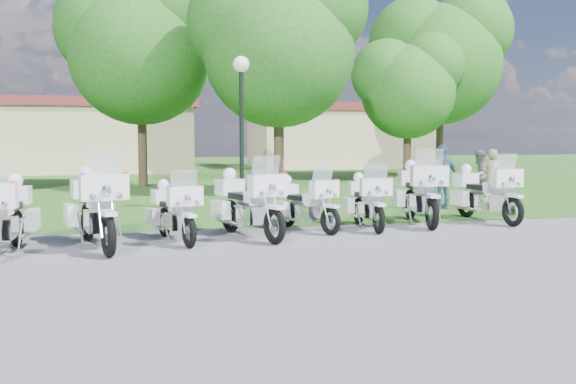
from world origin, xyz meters
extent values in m
plane|color=slate|center=(0.00, 0.00, 0.00)|extent=(100.00, 100.00, 0.00)
cube|color=#335C1D|center=(0.00, 27.00, 0.00)|extent=(100.00, 48.00, 0.01)
torus|color=black|center=(-4.22, 1.66, 0.34)|extent=(0.17, 0.70, 0.69)
sphere|color=red|center=(-3.97, 0.06, 1.28)|extent=(0.09, 0.09, 0.09)
cube|color=silver|center=(-4.27, 0.80, 0.46)|extent=(0.38, 0.60, 0.35)
cube|color=white|center=(-4.28, 0.55, 0.82)|extent=(0.36, 0.55, 0.23)
cube|color=black|center=(-4.25, 1.11, 0.80)|extent=(0.38, 0.66, 0.12)
cube|color=white|center=(-3.92, 1.48, 0.52)|extent=(0.21, 0.55, 0.37)
cube|color=white|center=(-4.22, 1.69, 0.95)|extent=(0.52, 0.44, 0.33)
sphere|color=white|center=(-4.22, 1.69, 1.22)|extent=(0.27, 0.27, 0.27)
torus|color=black|center=(-2.53, 0.17, 0.37)|extent=(0.32, 0.76, 0.74)
torus|color=black|center=(-2.99, 2.01, 0.37)|extent=(0.32, 0.76, 0.74)
cube|color=white|center=(-2.52, 0.15, 0.76)|extent=(0.31, 0.52, 0.08)
cube|color=white|center=(-2.59, 0.42, 1.17)|extent=(0.84, 0.46, 0.44)
cube|color=silver|center=(-2.61, 0.49, 1.56)|extent=(0.64, 0.28, 0.42)
sphere|color=red|center=(-2.23, 0.44, 1.38)|extent=(0.10, 0.10, 0.10)
sphere|color=#1426E5|center=(-2.92, 0.27, 1.38)|extent=(0.10, 0.10, 0.10)
cube|color=silver|center=(-2.77, 1.11, 0.50)|extent=(0.52, 0.70, 0.38)
cube|color=white|center=(-2.70, 0.85, 0.89)|extent=(0.49, 0.65, 0.24)
cube|color=black|center=(-2.85, 1.43, 0.87)|extent=(0.54, 0.76, 0.13)
cube|color=white|center=(-2.63, 1.93, 0.56)|extent=(0.34, 0.61, 0.40)
cube|color=white|center=(-3.28, 1.76, 0.56)|extent=(0.34, 0.61, 0.40)
cube|color=white|center=(-3.00, 2.04, 1.02)|extent=(0.63, 0.56, 0.36)
sphere|color=white|center=(-3.00, 2.04, 1.31)|extent=(0.29, 0.29, 0.29)
torus|color=black|center=(-1.13, 0.75, 0.29)|extent=(0.26, 0.61, 0.60)
torus|color=black|center=(-1.52, 2.22, 0.29)|extent=(0.26, 0.61, 0.60)
cube|color=white|center=(-1.13, 0.74, 0.61)|extent=(0.26, 0.42, 0.06)
cube|color=white|center=(-1.19, 0.95, 0.94)|extent=(0.68, 0.37, 0.36)
cube|color=silver|center=(-1.20, 1.00, 1.25)|extent=(0.51, 0.23, 0.34)
sphere|color=red|center=(-0.90, 0.97, 1.11)|extent=(0.08, 0.08, 0.08)
sphere|color=#1426E5|center=(-1.45, 0.83, 1.11)|extent=(0.08, 0.08, 0.08)
cube|color=silver|center=(-1.33, 1.50, 0.40)|extent=(0.42, 0.56, 0.30)
cube|color=white|center=(-1.28, 1.30, 0.71)|extent=(0.39, 0.52, 0.20)
cube|color=black|center=(-1.40, 1.76, 0.70)|extent=(0.43, 0.61, 0.11)
cube|color=white|center=(-1.23, 2.16, 0.45)|extent=(0.27, 0.49, 0.32)
cube|color=white|center=(-1.74, 2.02, 0.45)|extent=(0.27, 0.49, 0.32)
cube|color=white|center=(-1.53, 2.25, 0.82)|extent=(0.51, 0.45, 0.29)
sphere|color=white|center=(-1.53, 2.25, 1.05)|extent=(0.23, 0.23, 0.23)
torus|color=black|center=(0.46, 0.81, 0.35)|extent=(0.36, 0.71, 0.70)
torus|color=black|center=(-0.13, 2.49, 0.35)|extent=(0.36, 0.71, 0.70)
cube|color=white|center=(0.47, 0.79, 0.71)|extent=(0.33, 0.50, 0.07)
cube|color=white|center=(0.38, 1.04, 1.10)|extent=(0.80, 0.49, 0.42)
cube|color=silver|center=(0.36, 1.10, 1.47)|extent=(0.60, 0.31, 0.39)
sphere|color=red|center=(0.72, 1.09, 1.30)|extent=(0.09, 0.09, 0.09)
sphere|color=#1426E5|center=(0.09, 0.87, 1.30)|extent=(0.09, 0.09, 0.09)
cube|color=silver|center=(0.16, 1.67, 0.47)|extent=(0.53, 0.67, 0.36)
cube|color=white|center=(0.24, 1.43, 0.84)|extent=(0.50, 0.63, 0.23)
cube|color=black|center=(0.05, 1.97, 0.82)|extent=(0.55, 0.73, 0.13)
cube|color=white|center=(0.22, 2.45, 0.52)|extent=(0.36, 0.58, 0.38)
cube|color=white|center=(-0.37, 2.24, 0.52)|extent=(0.36, 0.58, 0.38)
cube|color=white|center=(-0.14, 2.52, 0.96)|extent=(0.61, 0.56, 0.34)
sphere|color=white|center=(-0.14, 2.52, 1.24)|extent=(0.27, 0.27, 0.27)
torus|color=black|center=(1.82, 1.63, 0.29)|extent=(0.34, 0.60, 0.60)
torus|color=black|center=(1.23, 3.03, 0.29)|extent=(0.34, 0.60, 0.60)
cube|color=white|center=(1.82, 1.62, 0.61)|extent=(0.30, 0.42, 0.06)
cube|color=white|center=(1.74, 1.82, 0.94)|extent=(0.68, 0.45, 0.36)
cube|color=silver|center=(1.72, 1.87, 1.25)|extent=(0.50, 0.29, 0.34)
sphere|color=red|center=(2.02, 1.88, 1.11)|extent=(0.08, 0.08, 0.08)
sphere|color=#1426E5|center=(1.49, 1.66, 1.11)|extent=(0.08, 0.08, 0.08)
cube|color=silver|center=(1.52, 2.35, 0.40)|extent=(0.47, 0.58, 0.30)
cube|color=white|center=(1.60, 2.15, 0.71)|extent=(0.44, 0.54, 0.20)
cube|color=black|center=(1.41, 2.60, 0.70)|extent=(0.49, 0.63, 0.11)
cube|color=white|center=(1.53, 3.01, 0.45)|extent=(0.33, 0.49, 0.32)
cube|color=white|center=(1.04, 2.81, 0.45)|extent=(0.33, 0.49, 0.32)
cube|color=white|center=(1.22, 3.06, 0.82)|extent=(0.53, 0.49, 0.29)
sphere|color=white|center=(1.22, 3.06, 1.05)|extent=(0.23, 0.23, 0.23)
torus|color=black|center=(2.85, 1.57, 0.30)|extent=(0.16, 0.62, 0.62)
torus|color=black|center=(2.95, 3.13, 0.30)|extent=(0.16, 0.62, 0.62)
cube|color=white|center=(2.85, 1.55, 0.62)|extent=(0.19, 0.41, 0.06)
cube|color=white|center=(2.86, 1.78, 0.96)|extent=(0.67, 0.26, 0.37)
cube|color=silver|center=(2.87, 1.83, 1.29)|extent=(0.52, 0.15, 0.35)
sphere|color=red|center=(3.15, 1.70, 1.14)|extent=(0.08, 0.08, 0.08)
sphere|color=#1426E5|center=(2.57, 1.74, 1.14)|extent=(0.08, 0.08, 0.08)
cube|color=silver|center=(2.90, 2.36, 0.41)|extent=(0.35, 0.53, 0.31)
cube|color=white|center=(2.89, 2.14, 0.73)|extent=(0.33, 0.50, 0.20)
cube|color=black|center=(2.92, 2.64, 0.72)|extent=(0.35, 0.59, 0.11)
cube|color=white|center=(3.22, 2.97, 0.46)|extent=(0.20, 0.49, 0.33)
cube|color=white|center=(2.67, 3.01, 0.46)|extent=(0.20, 0.49, 0.33)
cube|color=white|center=(2.96, 3.15, 0.85)|extent=(0.46, 0.40, 0.29)
sphere|color=white|center=(2.96, 3.15, 1.08)|extent=(0.24, 0.24, 0.24)
torus|color=black|center=(4.17, 1.80, 0.37)|extent=(0.27, 0.76, 0.74)
torus|color=black|center=(4.49, 3.66, 0.37)|extent=(0.27, 0.76, 0.74)
cube|color=white|center=(4.16, 1.77, 0.75)|extent=(0.28, 0.51, 0.08)
cube|color=white|center=(4.21, 2.05, 1.16)|extent=(0.83, 0.40, 0.44)
cube|color=silver|center=(4.22, 2.11, 1.55)|extent=(0.64, 0.24, 0.42)
sphere|color=red|center=(4.55, 1.92, 1.38)|extent=(0.10, 0.10, 0.10)
sphere|color=#1426E5|center=(3.85, 2.04, 1.38)|extent=(0.10, 0.10, 0.10)
cube|color=silver|center=(4.33, 2.75, 0.50)|extent=(0.48, 0.68, 0.38)
cube|color=white|center=(4.28, 2.49, 0.89)|extent=(0.45, 0.63, 0.24)
cube|color=black|center=(4.39, 3.08, 0.87)|extent=(0.49, 0.74, 0.13)
cube|color=white|center=(4.79, 3.43, 0.55)|extent=(0.29, 0.60, 0.40)
cube|color=white|center=(4.13, 3.55, 0.55)|extent=(0.29, 0.60, 0.40)
cube|color=white|center=(4.49, 3.69, 1.02)|extent=(0.60, 0.53, 0.36)
sphere|color=white|center=(4.49, 3.69, 1.31)|extent=(0.29, 0.29, 0.29)
torus|color=black|center=(6.20, 1.92, 0.34)|extent=(0.22, 0.70, 0.69)
torus|color=black|center=(5.99, 3.66, 0.34)|extent=(0.22, 0.70, 0.69)
cube|color=white|center=(6.20, 1.90, 0.70)|extent=(0.24, 0.47, 0.07)
cube|color=white|center=(6.17, 2.15, 1.08)|extent=(0.77, 0.33, 0.41)
cube|color=silver|center=(6.17, 2.21, 1.44)|extent=(0.59, 0.19, 0.39)
sphere|color=red|center=(6.51, 2.13, 1.28)|extent=(0.09, 0.09, 0.09)
sphere|color=#1426E5|center=(5.85, 2.05, 1.28)|extent=(0.09, 0.09, 0.09)
cube|color=silver|center=(6.09, 2.81, 0.46)|extent=(0.42, 0.61, 0.35)
cube|color=white|center=(6.12, 2.56, 0.82)|extent=(0.39, 0.57, 0.23)
cube|color=black|center=(6.06, 3.11, 0.80)|extent=(0.42, 0.68, 0.12)
cube|color=white|center=(6.32, 3.54, 0.51)|extent=(0.25, 0.55, 0.37)
cube|color=white|center=(5.70, 3.47, 0.51)|extent=(0.25, 0.55, 0.37)
cube|color=white|center=(5.99, 3.69, 0.95)|extent=(0.54, 0.47, 0.33)
sphere|color=white|center=(5.99, 3.69, 1.21)|extent=(0.27, 0.27, 0.27)
cylinder|color=black|center=(0.73, 6.28, 1.90)|extent=(0.12, 0.12, 3.79)
sphere|color=white|center=(0.73, 6.28, 3.95)|extent=(0.44, 0.44, 0.44)
cylinder|color=#38281C|center=(-1.81, 15.49, 1.94)|extent=(0.36, 0.36, 3.87)
sphere|color=#1E5417|center=(-1.81, 15.49, 5.28)|extent=(5.64, 5.64, 5.64)
sphere|color=#1E5417|center=(-3.04, 15.93, 6.34)|extent=(4.23, 4.23, 4.23)
sphere|color=#1E5417|center=(-0.48, 15.14, 6.87)|extent=(3.87, 3.87, 3.87)
cylinder|color=#38281C|center=(2.85, 11.23, 1.82)|extent=(0.36, 0.36, 3.65)
sphere|color=#1E5417|center=(2.85, 11.23, 4.97)|extent=(5.30, 5.30, 5.30)
sphere|color=#1E5417|center=(1.69, 11.65, 5.97)|extent=(3.98, 3.98, 3.98)
sphere|color=#1E5417|center=(4.10, 10.90, 6.46)|extent=(3.65, 3.65, 3.65)
cylinder|color=#38281C|center=(10.25, 16.96, 1.49)|extent=(0.36, 0.36, 2.99)
sphere|color=#1E5417|center=(10.25, 16.96, 4.07)|extent=(4.34, 4.34, 4.34)
sphere|color=#1E5417|center=(9.30, 17.30, 4.89)|extent=(3.26, 3.26, 3.26)
sphere|color=#1E5417|center=(11.27, 16.69, 5.30)|extent=(2.99, 2.99, 2.99)
cylinder|color=#38281C|center=(12.90, 19.00, 2.05)|extent=(0.36, 0.36, 4.11)
sphere|color=#1E5417|center=(12.90, 19.00, 5.60)|extent=(5.98, 5.98, 5.98)
sphere|color=#1E5417|center=(11.60, 19.46, 6.72)|extent=(4.48, 4.48, 4.48)
sphere|color=#1E5417|center=(14.30, 18.62, 7.28)|extent=(4.11, 4.11, 4.11)
cube|color=#C8B090|center=(-6.00, 28.00, 1.80)|extent=(14.00, 8.00, 3.60)
cube|color=maroon|center=(-6.00, 28.00, 3.85)|extent=(14.56, 8.32, 0.50)
cube|color=#C8B090|center=(11.00, 30.00, 1.80)|extent=(11.00, 7.00, 3.60)
cube|color=maroon|center=(11.00, 30.00, 3.85)|extent=(11.44, 7.28, 0.50)
imported|color=gray|center=(7.87, 5.64, 0.83)|extent=(0.72, 0.65, 1.66)
imported|color=slate|center=(8.40, 7.26, 0.80)|extent=(0.98, 0.98, 1.60)
imported|color=#325779|center=(6.25, 5.43, 0.90)|extent=(1.13, 0.74, 1.79)
camera|label=1|loc=(-2.03, -10.89, 2.04)|focal=40.00mm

